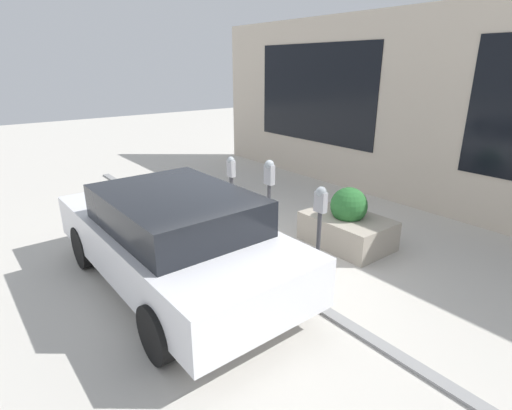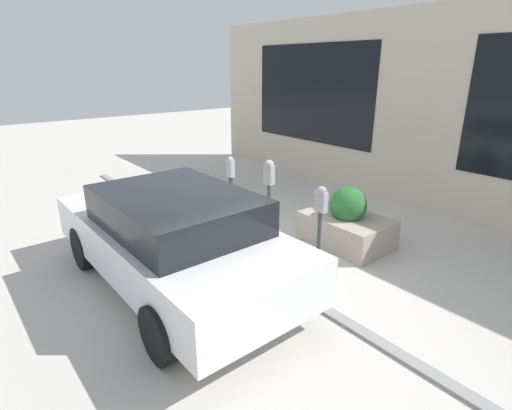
{
  "view_description": "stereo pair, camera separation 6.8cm",
  "coord_description": "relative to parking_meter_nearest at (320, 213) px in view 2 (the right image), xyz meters",
  "views": [
    {
      "loc": [
        -4.61,
        3.47,
        3.01
      ],
      "look_at": [
        0.0,
        -0.12,
        0.94
      ],
      "focal_mm": 28.0,
      "sensor_mm": 36.0,
      "label": 1
    },
    {
      "loc": [
        -4.56,
        3.52,
        3.01
      ],
      "look_at": [
        0.0,
        -0.12,
        0.94
      ],
      "focal_mm": 28.0,
      "sensor_mm": 36.0,
      "label": 2
    }
  ],
  "objects": [
    {
      "name": "parking_meter_second",
      "position": [
        1.08,
        0.03,
        0.14
      ],
      "size": [
        0.18,
        0.15,
        1.61
      ],
      "color": "#38383D",
      "rests_on": "ground_plane"
    },
    {
      "name": "planter_box",
      "position": [
        0.53,
        -1.3,
        -0.66
      ],
      "size": [
        1.47,
        1.0,
        1.04
      ],
      "color": "#A39989",
      "rests_on": "ground_plane"
    },
    {
      "name": "parking_meter_nearest",
      "position": [
        0.0,
        0.0,
        0.0
      ],
      "size": [
        0.18,
        0.15,
        1.43
      ],
      "color": "#38383D",
      "rests_on": "ground_plane"
    },
    {
      "name": "building_facade",
      "position": [
        1.04,
        -4.03,
        1.04
      ],
      "size": [
        13.5,
        0.17,
        4.13
      ],
      "color": "beige",
      "rests_on": "ground_plane"
    },
    {
      "name": "ground_plane",
      "position": [
        1.04,
        0.44,
        -1.03
      ],
      "size": [
        40.0,
        40.0,
        0.0
      ],
      "primitive_type": "plane",
      "color": "beige"
    },
    {
      "name": "parking_meter_middle",
      "position": [
        2.15,
        0.02,
        -0.09
      ],
      "size": [
        0.15,
        0.13,
        1.47
      ],
      "color": "#38383D",
      "rests_on": "ground_plane"
    },
    {
      "name": "parked_car_front",
      "position": [
        1.14,
        1.7,
        -0.28
      ],
      "size": [
        4.33,
        1.94,
        1.42
      ],
      "rotation": [
        0.0,
        0.0,
        0.02
      ],
      "color": "silver",
      "rests_on": "ground_plane"
    },
    {
      "name": "curb_strip",
      "position": [
        1.04,
        0.52,
        -1.01
      ],
      "size": [
        13.5,
        0.16,
        0.04
      ],
      "color": "gray",
      "rests_on": "ground_plane"
    }
  ]
}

